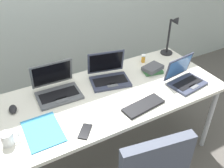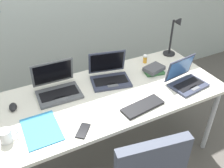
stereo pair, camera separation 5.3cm
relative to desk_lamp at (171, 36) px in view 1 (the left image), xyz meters
name	(u,v)px [view 1 (the left image)]	position (x,y,z in m)	size (l,w,h in m)	color
ground_plane	(112,153)	(-0.80, -0.28, -0.94)	(12.00, 12.00, 0.00)	#56514C
desk	(112,98)	(-0.80, -0.28, -0.25)	(1.80, 0.80, 0.74)	silver
desk_lamp	(171,36)	(0.00, 0.00, 0.00)	(0.12, 0.18, 0.40)	black
laptop_back_left	(57,89)	(-1.19, -0.08, -0.15)	(0.34, 0.30, 0.24)	#515459
laptop_front_right	(185,79)	(-0.20, -0.45, -0.15)	(0.32, 0.28, 0.22)	#33384C
laptop_by_keyboard	(109,75)	(-0.74, -0.11, -0.15)	(0.37, 0.33, 0.23)	#33384C
external_keyboard	(143,106)	(-0.68, -0.55, -0.19)	(0.33, 0.12, 0.02)	black
computer_mouse	(13,109)	(-1.54, -0.13, -0.18)	(0.06, 0.10, 0.03)	black
cell_phone	(85,131)	(-1.16, -0.57, -0.19)	(0.06, 0.14, 0.01)	black
pill_bottle	(143,58)	(-0.31, 0.00, -0.16)	(0.04, 0.04, 0.08)	gold
book_stack	(153,69)	(-0.33, -0.18, -0.17)	(0.20, 0.16, 0.06)	#336638
paper_folder_far_corner	(43,131)	(-1.41, -0.44, -0.19)	(0.23, 0.31, 0.01)	#338CC6
coffee_mug	(8,138)	(-1.62, -0.43, -0.15)	(0.11, 0.08, 0.09)	white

